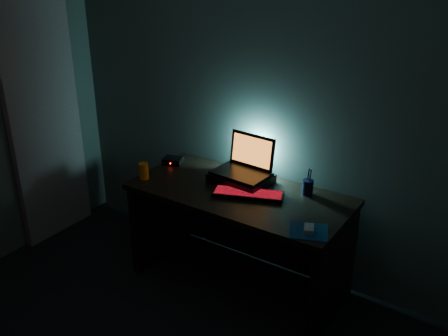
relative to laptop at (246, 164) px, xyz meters
name	(u,v)px	position (x,y,z in m)	size (l,w,h in m)	color
room	(21,232)	(0.07, -1.81, 0.38)	(3.50, 4.00, 2.50)	black
desk	(243,222)	(0.07, -0.13, -0.38)	(1.50, 0.70, 0.75)	black
curtain	(42,102)	(-1.64, -0.39, 0.28)	(0.06, 0.65, 2.30)	#BFA999
riser	(241,178)	(0.00, -0.05, -0.09)	(0.40, 0.30, 0.06)	black
laptop	(246,164)	(0.00, 0.00, 0.00)	(0.40, 0.31, 0.26)	black
keyboard	(248,194)	(0.15, -0.21, -0.11)	(0.49, 0.31, 0.03)	black
mousepad	(309,231)	(0.68, -0.41, -0.12)	(0.22, 0.20, 0.00)	navy
mouse	(309,229)	(0.68, -0.41, -0.10)	(0.06, 0.09, 0.03)	gray
pen_cup	(308,187)	(0.47, 0.03, -0.07)	(0.07, 0.07, 0.10)	black
juice_glass	(144,171)	(-0.61, -0.38, -0.06)	(0.07, 0.07, 0.12)	orange
router	(173,161)	(-0.61, -0.05, -0.10)	(0.17, 0.15, 0.05)	black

